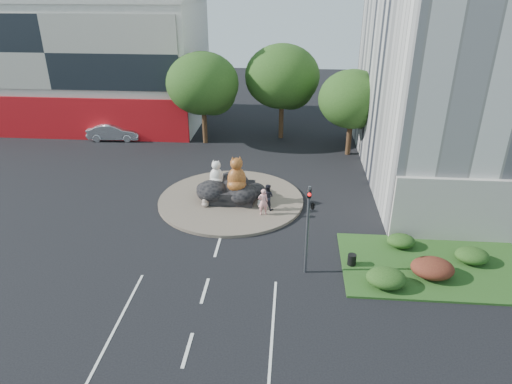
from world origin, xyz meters
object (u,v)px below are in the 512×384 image
cat_white (216,172)px  parked_car (114,132)px  kitten_white (260,201)px  pedestrian_pink (263,202)px  kitten_calico (205,200)px  litter_bin (352,260)px  cat_tabby (237,173)px  pedestrian_dark (267,197)px

cat_white → parked_car: bearing=139.3°
kitten_white → pedestrian_pink: 1.31m
parked_car → kitten_calico: bearing=-143.6°
kitten_white → litter_bin: kitten_white is taller
cat_tabby → pedestrian_pink: 2.81m
kitten_calico → litter_bin: (9.05, -6.00, -0.23)m
kitten_white → parked_car: size_ratio=0.16×
cat_white → litter_bin: cat_white is taller
cat_tabby → pedestrian_dark: size_ratio=1.35×
cat_white → kitten_calico: 2.17m
kitten_white → litter_bin: (5.39, -6.34, -0.15)m
cat_white → kitten_calico: bearing=-104.0°
cat_white → litter_bin: size_ratio=2.91×
parked_car → litter_bin: parked_car is taller
cat_white → parked_car: (-11.73, 11.75, -1.19)m
pedestrian_pink → parked_car: 20.74m
kitten_calico → litter_bin: kitten_calico is taller
cat_tabby → pedestrian_pink: bearing=-54.2°
cat_white → pedestrian_dark: 4.09m
kitten_white → pedestrian_pink: pedestrian_pink is taller
cat_white → kitten_white: size_ratio=2.35×
cat_tabby → litter_bin: 10.00m
pedestrian_dark → parked_car: (-15.35, 13.42, -0.28)m
cat_tabby → litter_bin: cat_tabby is taller
kitten_white → parked_car: (-14.85, 13.03, 0.22)m
pedestrian_pink → pedestrian_dark: pedestrian_pink is taller
kitten_white → cat_white: bearing=152.1°
cat_tabby → kitten_white: bearing=-30.3°
pedestrian_pink → litter_bin: size_ratio=2.91×
cat_tabby → parked_car: cat_tabby is taller
kitten_white → pedestrian_dark: size_ratio=0.43×
cat_white → kitten_white: cat_white is taller
pedestrian_pink → pedestrian_dark: size_ratio=1.01×
pedestrian_dark → litter_bin: size_ratio=2.87×
pedestrian_pink → kitten_calico: bearing=-27.1°
pedestrian_pink → parked_car: size_ratio=0.37×
parked_car → litter_bin: size_ratio=7.92×
kitten_white → parked_car: bearing=133.1°
cat_white → litter_bin: 11.53m
kitten_calico → pedestrian_pink: pedestrian_pink is taller
pedestrian_pink → pedestrian_dark: (0.23, 0.78, -0.01)m
kitten_calico → cat_tabby: bearing=35.2°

